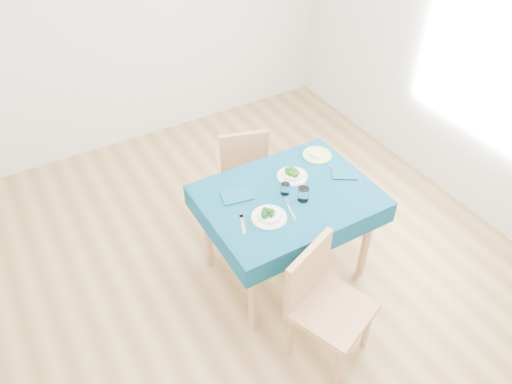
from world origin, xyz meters
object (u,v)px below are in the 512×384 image
chair_near (334,299)px  bowl_far (292,173)px  chair_far (240,159)px  side_plate (317,155)px  bowl_near (269,214)px  table (286,234)px

chair_near → bowl_far: (0.27, 0.88, 0.25)m
chair_far → side_plate: bearing=138.5°
chair_far → bowl_near: (-0.32, -0.97, 0.31)m
chair_far → bowl_far: size_ratio=4.44×
table → bowl_near: bearing=-151.0°
bowl_far → side_plate: 0.32m
chair_far → bowl_near: bearing=89.7°
chair_near → bowl_near: size_ratio=4.73×
bowl_near → chair_far: bearing=71.8°
bowl_far → side_plate: (0.30, 0.12, -0.03)m
bowl_far → chair_far: bearing=93.4°
chair_near → side_plate: 1.17m
table → bowl_near: (-0.23, -0.13, 0.41)m
chair_near → side_plate: chair_near is taller
bowl_near → side_plate: bowl_near is taller
chair_far → chair_near: bearing=99.7°
bowl_far → side_plate: bearing=21.3°
table → side_plate: 0.63m
chair_near → side_plate: bearing=39.2°
table → side_plate: (0.43, 0.26, 0.38)m
chair_far → bowl_near: chair_far is taller
table → bowl_far: bowl_far is taller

